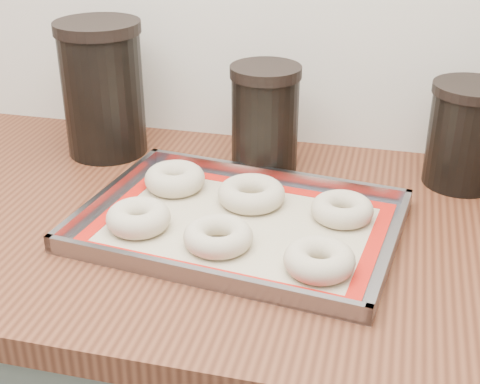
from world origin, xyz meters
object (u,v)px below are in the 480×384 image
(baking_tray, at_px, (240,223))
(bagel_front_mid, at_px, (218,236))
(bagel_front_right, at_px, (319,260))
(canister_mid, at_px, (265,118))
(bagel_front_left, at_px, (138,218))
(bagel_back_left, at_px, (175,179))
(bagel_back_mid, at_px, (251,194))
(canister_left, at_px, (103,88))
(bagel_back_right, at_px, (342,209))
(canister_right, at_px, (466,135))

(baking_tray, relative_size, bagel_front_mid, 5.03)
(baking_tray, xyz_separation_m, bagel_front_mid, (-0.02, -0.07, 0.01))
(bagel_front_right, relative_size, canister_mid, 0.51)
(bagel_front_left, bearing_deg, bagel_front_mid, -8.73)
(bagel_front_mid, height_order, bagel_front_right, bagel_front_right)
(bagel_front_left, height_order, bagel_back_left, bagel_back_left)
(bagel_front_mid, distance_m, bagel_back_mid, 0.14)
(baking_tray, distance_m, canister_left, 0.40)
(bagel_front_mid, distance_m, bagel_back_right, 0.20)
(bagel_front_left, relative_size, bagel_back_left, 0.96)
(canister_right, bearing_deg, bagel_back_left, -162.16)
(bagel_front_right, height_order, bagel_back_right, bagel_front_right)
(bagel_front_mid, bearing_deg, bagel_front_right, -10.94)
(bagel_front_left, distance_m, canister_right, 0.55)
(baking_tray, distance_m, bagel_front_left, 0.15)
(baking_tray, xyz_separation_m, canister_mid, (-0.01, 0.22, 0.09))
(bagel_back_left, bearing_deg, canister_mid, 45.38)
(baking_tray, xyz_separation_m, canister_left, (-0.31, 0.22, 0.12))
(bagel_front_left, xyz_separation_m, bagel_back_mid, (0.14, 0.12, -0.00))
(bagel_back_left, relative_size, canister_mid, 0.53)
(canister_right, bearing_deg, bagel_back_right, -134.49)
(baking_tray, bearing_deg, bagel_front_right, -35.59)
(bagel_back_mid, bearing_deg, canister_mid, 94.03)
(bagel_front_mid, height_order, canister_right, canister_right)
(bagel_front_mid, xyz_separation_m, canister_left, (-0.29, 0.29, 0.10))
(bagel_front_mid, distance_m, canister_left, 0.42)
(canister_right, bearing_deg, baking_tray, -143.80)
(bagel_back_right, relative_size, canister_right, 0.54)
(canister_left, relative_size, canister_mid, 1.30)
(canister_left, xyz_separation_m, canister_mid, (0.30, -0.00, -0.03))
(canister_mid, relative_size, canister_right, 1.07)
(bagel_front_right, xyz_separation_m, bagel_back_right, (0.01, 0.15, -0.00))
(canister_mid, bearing_deg, bagel_front_right, -65.58)
(bagel_front_mid, bearing_deg, bagel_back_left, 127.00)
(bagel_back_left, xyz_separation_m, canister_left, (-0.18, 0.13, 0.10))
(bagel_back_mid, relative_size, canister_mid, 0.57)
(canister_left, height_order, canister_right, canister_left)
(bagel_front_left, relative_size, bagel_back_right, 1.01)
(bagel_front_right, distance_m, bagel_back_mid, 0.21)
(bagel_front_left, xyz_separation_m, bagel_back_left, (0.01, 0.14, 0.00))
(bagel_back_right, height_order, canister_right, canister_right)
(bagel_back_mid, relative_size, canister_right, 0.61)
(bagel_front_left, bearing_deg, bagel_back_left, 85.90)
(bagel_front_right, bearing_deg, bagel_front_mid, 169.06)
(bagel_front_mid, relative_size, canister_mid, 0.53)
(bagel_back_mid, distance_m, bagel_back_right, 0.15)
(bagel_back_right, xyz_separation_m, canister_right, (0.18, 0.18, 0.07))
(baking_tray, bearing_deg, bagel_front_left, -162.11)
(baking_tray, height_order, canister_mid, canister_mid)
(bagel_front_left, height_order, bagel_back_right, bagel_front_left)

